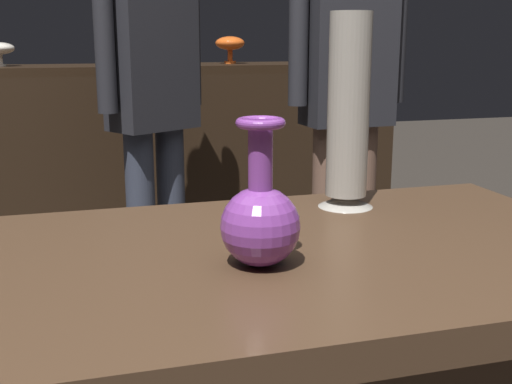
{
  "coord_description": "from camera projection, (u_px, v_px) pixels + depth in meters",
  "views": [
    {
      "loc": [
        -0.25,
        -0.9,
        1.12
      ],
      "look_at": [
        0.0,
        -0.03,
        0.9
      ],
      "focal_mm": 45.74,
      "sensor_mm": 36.0,
      "label": 1
    }
  ],
  "objects": [
    {
      "name": "back_display_shelf",
      "position": [
        126.0,
        170.0,
        3.11
      ],
      "size": [
        2.6,
        0.4,
        0.99
      ],
      "color": "black",
      "rests_on": "ground_plane"
    },
    {
      "name": "vase_centerpiece",
      "position": [
        263.0,
        218.0,
        0.92
      ],
      "size": [
        0.11,
        0.11,
        0.21
      ],
      "color": "#7A388E",
      "rests_on": "display_plinth"
    },
    {
      "name": "vase_tall_behind",
      "position": [
        348.0,
        116.0,
        1.21
      ],
      "size": [
        0.1,
        0.1,
        0.36
      ],
      "color": "gray",
      "rests_on": "display_plinth"
    },
    {
      "name": "shelf_vase_center",
      "position": [
        121.0,
        44.0,
        2.97
      ],
      "size": [
        0.14,
        0.14,
        0.13
      ],
      "color": "#477A38",
      "rests_on": "back_display_shelf"
    },
    {
      "name": "shelf_vase_far_right",
      "position": [
        336.0,
        53.0,
        3.22
      ],
      "size": [
        0.09,
        0.09,
        0.16
      ],
      "color": "silver",
      "rests_on": "back_display_shelf"
    },
    {
      "name": "shelf_vase_right",
      "position": [
        230.0,
        44.0,
        3.13
      ],
      "size": [
        0.14,
        0.14,
        0.13
      ],
      "color": "#E55B1E",
      "rests_on": "back_display_shelf"
    },
    {
      "name": "shelf_vase_left",
      "position": [
        0.0,
        49.0,
        2.84
      ],
      "size": [
        0.13,
        0.13,
        0.1
      ],
      "color": "silver",
      "rests_on": "back_display_shelf"
    },
    {
      "name": "visitor_near_right",
      "position": [
        347.0,
        84.0,
        2.42
      ],
      "size": [
        0.47,
        0.2,
        1.61
      ],
      "rotation": [
        0.0,
        0.0,
        3.2
      ],
      "color": "brown",
      "rests_on": "ground_plane"
    },
    {
      "name": "visitor_center_back",
      "position": [
        152.0,
        90.0,
        2.43
      ],
      "size": [
        0.41,
        0.32,
        1.57
      ],
      "rotation": [
        0.0,
        0.0,
        3.68
      ],
      "color": "#333847",
      "rests_on": "ground_plane"
    }
  ]
}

